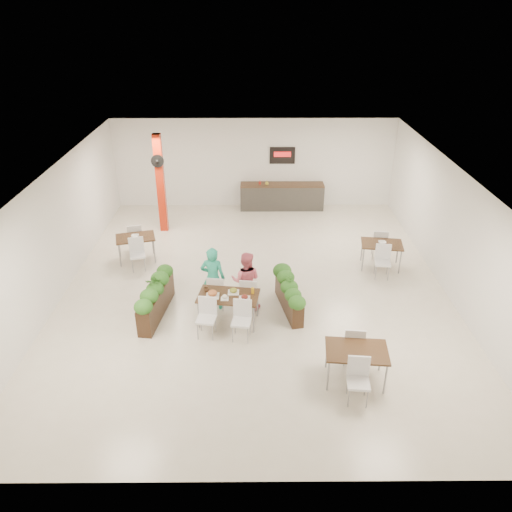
{
  "coord_description": "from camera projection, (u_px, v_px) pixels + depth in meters",
  "views": [
    {
      "loc": [
        -0.05,
        -11.41,
        6.87
      ],
      "look_at": [
        0.02,
        -0.27,
        1.1
      ],
      "focal_mm": 35.0,
      "sensor_mm": 36.0,
      "label": 1
    }
  ],
  "objects": [
    {
      "name": "red_column",
      "position": [
        161.0,
        183.0,
        15.89
      ],
      "size": [
        0.4,
        0.41,
        3.2
      ],
      "color": "#B2220B",
      "rests_on": "ground"
    },
    {
      "name": "side_table_a",
      "position": [
        136.0,
        241.0,
        14.44
      ],
      "size": [
        1.25,
        1.67,
        0.92
      ],
      "rotation": [
        0.0,
        0.0,
        0.26
      ],
      "color": "black",
      "rests_on": "ground"
    },
    {
      "name": "planter_right",
      "position": [
        289.0,
        292.0,
        12.16
      ],
      "size": [
        0.67,
        1.77,
        0.94
      ],
      "rotation": [
        0.0,
        0.0,
        1.77
      ],
      "color": "black",
      "rests_on": "ground"
    },
    {
      "name": "side_table_c",
      "position": [
        356.0,
        355.0,
        9.81
      ],
      "size": [
        1.29,
        1.65,
        0.92
      ],
      "rotation": [
        0.0,
        0.0,
        -0.1
      ],
      "color": "black",
      "rests_on": "ground"
    },
    {
      "name": "planter_left",
      "position": [
        156.0,
        296.0,
        11.95
      ],
      "size": [
        0.62,
        2.05,
        1.08
      ],
      "rotation": [
        0.0,
        0.0,
        1.44
      ],
      "color": "black",
      "rests_on": "ground"
    },
    {
      "name": "ground",
      "position": [
        255.0,
        288.0,
        13.29
      ],
      "size": [
        12.0,
        12.0,
        0.0
      ],
      "primitive_type": "plane",
      "color": "beige",
      "rests_on": "ground"
    },
    {
      "name": "room_shell",
      "position": [
        255.0,
        219.0,
        12.37
      ],
      "size": [
        10.1,
        12.1,
        3.22
      ],
      "color": "white",
      "rests_on": "ground"
    },
    {
      "name": "service_counter",
      "position": [
        282.0,
        196.0,
        18.09
      ],
      "size": [
        3.0,
        0.64,
        2.2
      ],
      "color": "#32302C",
      "rests_on": "ground"
    },
    {
      "name": "side_table_b",
      "position": [
        382.0,
        247.0,
        14.05
      ],
      "size": [
        1.23,
        1.66,
        0.92
      ],
      "rotation": [
        0.0,
        0.0,
        -0.14
      ],
      "color": "black",
      "rests_on": "ground"
    },
    {
      "name": "diner_woman",
      "position": [
        246.0,
        281.0,
        12.13
      ],
      "size": [
        0.81,
        0.67,
        1.51
      ],
      "primitive_type": "imported",
      "rotation": [
        0.0,
        0.0,
        3.0
      ],
      "color": "#ED697E",
      "rests_on": "ground"
    },
    {
      "name": "main_table",
      "position": [
        228.0,
        299.0,
        11.61
      ],
      "size": [
        1.5,
        1.78,
        0.92
      ],
      "rotation": [
        0.0,
        0.0,
        -0.14
      ],
      "color": "black",
      "rests_on": "ground"
    },
    {
      "name": "diner_man",
      "position": [
        213.0,
        278.0,
        12.1
      ],
      "size": [
        0.65,
        0.48,
        1.65
      ],
      "primitive_type": "imported",
      "rotation": [
        0.0,
        0.0,
        3.0
      ],
      "color": "teal",
      "rests_on": "ground"
    }
  ]
}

